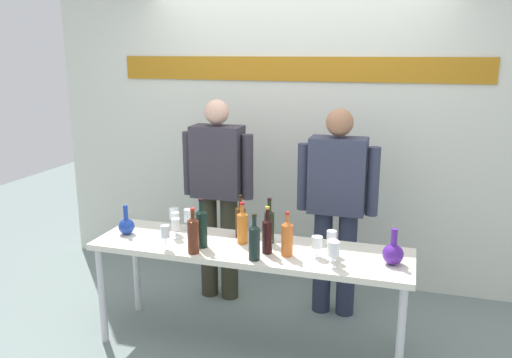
{
  "coord_description": "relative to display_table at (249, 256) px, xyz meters",
  "views": [
    {
      "loc": [
        0.99,
        -3.07,
        2.0
      ],
      "look_at": [
        0.0,
        0.15,
        1.16
      ],
      "focal_mm": 36.36,
      "sensor_mm": 36.0,
      "label": 1
    }
  ],
  "objects": [
    {
      "name": "wine_bottle_6",
      "position": [
        -0.06,
        0.05,
        0.19
      ],
      "size": [
        0.07,
        0.07,
        0.29
      ],
      "color": "orange",
      "rests_on": "display_table"
    },
    {
      "name": "wine_glass_left_1",
      "position": [
        -0.65,
        0.21,
        0.17
      ],
      "size": [
        0.07,
        0.07,
        0.14
      ],
      "color": "white",
      "rests_on": "display_table"
    },
    {
      "name": "wine_bottle_7",
      "position": [
        0.1,
        -0.2,
        0.19
      ],
      "size": [
        0.07,
        0.07,
        0.3
      ],
      "color": "black",
      "rests_on": "display_table"
    },
    {
      "name": "wine_glass_left_4",
      "position": [
        -0.58,
        0.09,
        0.18
      ],
      "size": [
        0.06,
        0.06,
        0.16
      ],
      "color": "white",
      "rests_on": "display_table"
    },
    {
      "name": "wine_bottle_5",
      "position": [
        -0.3,
        -0.1,
        0.21
      ],
      "size": [
        0.08,
        0.08,
        0.33
      ],
      "color": "black",
      "rests_on": "display_table"
    },
    {
      "name": "wine_glass_right_0",
      "position": [
        0.54,
        0.03,
        0.18
      ],
      "size": [
        0.06,
        0.06,
        0.16
      ],
      "color": "white",
      "rests_on": "display_table"
    },
    {
      "name": "decanter_blue_right",
      "position": [
        0.92,
        -0.03,
        0.14
      ],
      "size": [
        0.13,
        0.13,
        0.23
      ],
      "color": "#502094",
      "rests_on": "display_table"
    },
    {
      "name": "wine_glass_left_0",
      "position": [
        -0.51,
        -0.21,
        0.18
      ],
      "size": [
        0.06,
        0.06,
        0.16
      ],
      "color": "white",
      "rests_on": "display_table"
    },
    {
      "name": "wine_glass_left_3",
      "position": [
        -0.51,
        0.16,
        0.18
      ],
      "size": [
        0.07,
        0.07,
        0.16
      ],
      "color": "white",
      "rests_on": "display_table"
    },
    {
      "name": "wine_bottle_3",
      "position": [
        0.27,
        -0.08,
        0.19
      ],
      "size": [
        0.08,
        0.08,
        0.29
      ],
      "color": "#CE6527",
      "rests_on": "display_table"
    },
    {
      "name": "wine_glass_right_2",
      "position": [
        0.58,
        -0.17,
        0.18
      ],
      "size": [
        0.07,
        0.07,
        0.16
      ],
      "color": "white",
      "rests_on": "display_table"
    },
    {
      "name": "wine_glass_left_2",
      "position": [
        -0.53,
        0.0,
        0.17
      ],
      "size": [
        0.06,
        0.06,
        0.14
      ],
      "color": "white",
      "rests_on": "display_table"
    },
    {
      "name": "decanter_blue_left",
      "position": [
        -0.9,
        -0.03,
        0.13
      ],
      "size": [
        0.11,
        0.11,
        0.21
      ],
      "color": "#1A389C",
      "rests_on": "display_table"
    },
    {
      "name": "wine_bottle_1",
      "position": [
        -0.12,
        0.16,
        0.19
      ],
      "size": [
        0.07,
        0.07,
        0.3
      ],
      "color": "#45270D",
      "rests_on": "display_table"
    },
    {
      "name": "wine_bottle_2",
      "position": [
        0.14,
        -0.07,
        0.19
      ],
      "size": [
        0.06,
        0.06,
        0.31
      ],
      "color": "black",
      "rests_on": "display_table"
    },
    {
      "name": "wine_bottle_0",
      "position": [
        -0.31,
        -0.21,
        0.2
      ],
      "size": [
        0.07,
        0.07,
        0.3
      ],
      "color": "#552515",
      "rests_on": "display_table"
    },
    {
      "name": "wine_glass_right_3",
      "position": [
        0.56,
        -0.08,
        0.16
      ],
      "size": [
        0.07,
        0.07,
        0.13
      ],
      "color": "white",
      "rests_on": "display_table"
    },
    {
      "name": "wine_bottle_4",
      "position": [
        0.11,
        0.11,
        0.19
      ],
      "size": [
        0.07,
        0.07,
        0.31
      ],
      "color": "black",
      "rests_on": "display_table"
    },
    {
      "name": "presenter_right",
      "position": [
        0.47,
        0.66,
        0.24
      ],
      "size": [
        0.61,
        0.22,
        1.6
      ],
      "color": "#252B40",
      "rests_on": "ground"
    },
    {
      "name": "ground_plane",
      "position": [
        0.0,
        0.0,
        -0.67
      ],
      "size": [
        10.0,
        10.0,
        0.0
      ],
      "primitive_type": "plane",
      "color": "slate"
    },
    {
      "name": "wine_glass_right_1",
      "position": [
        0.46,
        -0.05,
        0.16
      ],
      "size": [
        0.07,
        0.07,
        0.14
      ],
      "color": "white",
      "rests_on": "display_table"
    },
    {
      "name": "display_table",
      "position": [
        0.0,
        0.0,
        0.0
      ],
      "size": [
        2.12,
        0.57,
        0.74
      ],
      "color": "silver",
      "rests_on": "ground"
    },
    {
      "name": "presenter_left",
      "position": [
        -0.47,
        0.66,
        0.26
      ],
      "size": [
        0.59,
        0.22,
        1.64
      ],
      "color": "#302E20",
      "rests_on": "ground"
    },
    {
      "name": "back_wall",
      "position": [
        0.0,
        1.29,
        0.83
      ],
      "size": [
        4.47,
        0.11,
        3.0
      ],
      "color": "silver",
      "rests_on": "ground"
    }
  ]
}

